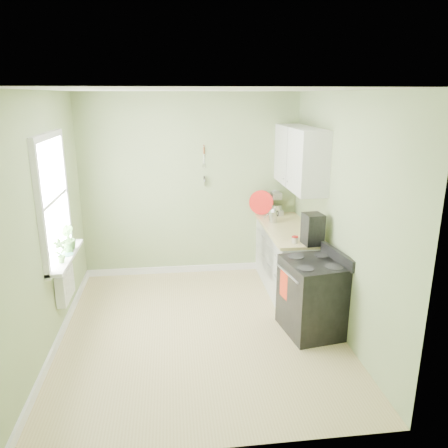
{
  "coord_description": "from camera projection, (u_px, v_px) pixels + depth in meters",
  "views": [
    {
      "loc": [
        -0.28,
        -4.55,
        2.65
      ],
      "look_at": [
        0.34,
        0.55,
        1.13
      ],
      "focal_mm": 35.0,
      "sensor_mm": 36.0,
      "label": 1
    }
  ],
  "objects": [
    {
      "name": "wall_left",
      "position": [
        45.0,
        225.0,
        4.55
      ],
      "size": [
        0.02,
        3.6,
        2.7
      ],
      "primitive_type": "cube",
      "color": "#95A772",
      "rests_on": "floor"
    },
    {
      "name": "stove",
      "position": [
        312.0,
        296.0,
        4.99
      ],
      "size": [
        0.71,
        0.78,
        0.98
      ],
      "color": "black",
      "rests_on": "floor"
    },
    {
      "name": "coffee_maker",
      "position": [
        312.0,
        230.0,
        5.25
      ],
      "size": [
        0.24,
        0.26,
        0.38
      ],
      "color": "black",
      "rests_on": "countertop"
    },
    {
      "name": "window",
      "position": [
        53.0,
        200.0,
        4.78
      ],
      "size": [
        0.06,
        1.14,
        1.44
      ],
      "color": "white",
      "rests_on": "wall_left"
    },
    {
      "name": "radiator",
      "position": [
        65.0,
        285.0,
        5.02
      ],
      "size": [
        0.12,
        0.5,
        0.35
      ],
      "primitive_type": "cube",
      "color": "white",
      "rests_on": "wall_left"
    },
    {
      "name": "wall_utensils",
      "position": [
        204.0,
        172.0,
        6.39
      ],
      "size": [
        0.02,
        0.14,
        0.58
      ],
      "color": "#D7C584",
      "rests_on": "wall_back"
    },
    {
      "name": "plant_a",
      "position": [
        60.0,
        251.0,
        4.7
      ],
      "size": [
        0.17,
        0.16,
        0.28
      ],
      "primitive_type": "imported",
      "rotation": [
        0.0,
        0.0,
        0.49
      ],
      "color": "#447331",
      "rests_on": "window_sill"
    },
    {
      "name": "base_cabinets",
      "position": [
        288.0,
        260.0,
        6.1
      ],
      "size": [
        0.6,
        1.6,
        0.87
      ],
      "primitive_type": "cube",
      "color": "white",
      "rests_on": "floor"
    },
    {
      "name": "plant_b",
      "position": [
        67.0,
        239.0,
        5.03
      ],
      "size": [
        0.22,
        0.22,
        0.32
      ],
      "primitive_type": "imported",
      "rotation": [
        0.0,
        0.0,
        2.25
      ],
      "color": "#447331",
      "rests_on": "window_sill"
    },
    {
      "name": "wall_right",
      "position": [
        341.0,
        215.0,
        4.92
      ],
      "size": [
        0.02,
        3.6,
        2.7
      ],
      "primitive_type": "cube",
      "color": "#95A772",
      "rests_on": "floor"
    },
    {
      "name": "jar",
      "position": [
        295.0,
        240.0,
        5.33
      ],
      "size": [
        0.08,
        0.08,
        0.09
      ],
      "color": "#BAB196",
      "rests_on": "countertop"
    },
    {
      "name": "kettle",
      "position": [
        273.0,
        215.0,
        6.18
      ],
      "size": [
        0.2,
        0.12,
        0.2
      ],
      "color": "silver",
      "rests_on": "countertop"
    },
    {
      "name": "window_sill",
      "position": [
        66.0,
        257.0,
        4.98
      ],
      "size": [
        0.18,
        1.14,
        0.04
      ],
      "primitive_type": "cube",
      "color": "white",
      "rests_on": "wall_left"
    },
    {
      "name": "countertop",
      "position": [
        289.0,
        229.0,
        5.97
      ],
      "size": [
        0.64,
        1.6,
        0.04
      ],
      "primitive_type": "cube",
      "color": "#D7C584",
      "rests_on": "base_cabinets"
    },
    {
      "name": "stand_mixer",
      "position": [
        275.0,
        203.0,
        6.62
      ],
      "size": [
        0.19,
        0.32,
        0.38
      ],
      "color": "#B2B2B7",
      "rests_on": "countertop"
    },
    {
      "name": "red_tray",
      "position": [
        261.0,
        203.0,
        6.57
      ],
      "size": [
        0.36,
        0.21,
        0.37
      ],
      "primitive_type": "cylinder",
      "rotation": [
        1.45,
        0.0,
        -0.42
      ],
      "color": "red",
      "rests_on": "countertop"
    },
    {
      "name": "ceiling",
      "position": [
        197.0,
        89.0,
        4.35
      ],
      "size": [
        3.2,
        3.6,
        0.02
      ],
      "primitive_type": "cube",
      "color": "white",
      "rests_on": "wall_back"
    },
    {
      "name": "plant_c",
      "position": [
        69.0,
        238.0,
        5.13
      ],
      "size": [
        0.16,
        0.16,
        0.27
      ],
      "primitive_type": "imported",
      "rotation": [
        0.0,
        0.0,
        4.74
      ],
      "color": "#447331",
      "rests_on": "window_sill"
    },
    {
      "name": "floor",
      "position": [
        201.0,
        331.0,
        5.12
      ],
      "size": [
        3.2,
        3.6,
        0.02
      ],
      "primitive_type": "cube",
      "color": "tan",
      "rests_on": "ground"
    },
    {
      "name": "wall_back",
      "position": [
        191.0,
        186.0,
        6.46
      ],
      "size": [
        3.2,
        0.02,
        2.7
      ],
      "primitive_type": "cube",
      "color": "#95A772",
      "rests_on": "floor"
    },
    {
      "name": "upper_cabinets",
      "position": [
        300.0,
        158.0,
        5.8
      ],
      "size": [
        0.35,
        1.4,
        0.8
      ],
      "primitive_type": "cube",
      "color": "white",
      "rests_on": "wall_right"
    }
  ]
}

